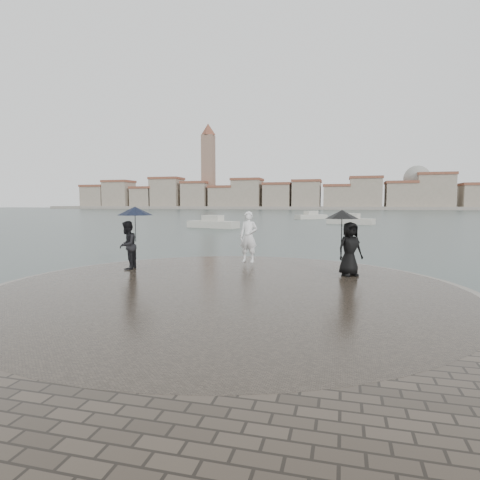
# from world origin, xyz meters

# --- Properties ---
(ground) EXTENTS (400.00, 400.00, 0.00)m
(ground) POSITION_xyz_m (0.00, 0.00, 0.00)
(ground) COLOR #2B3835
(ground) RESTS_ON ground
(kerb_ring) EXTENTS (12.50, 12.50, 0.32)m
(kerb_ring) POSITION_xyz_m (0.00, 3.50, 0.16)
(kerb_ring) COLOR gray
(kerb_ring) RESTS_ON ground
(quay_tip) EXTENTS (11.90, 11.90, 0.36)m
(quay_tip) POSITION_xyz_m (0.00, 3.50, 0.18)
(quay_tip) COLOR #2D261E
(quay_tip) RESTS_ON ground
(statue) EXTENTS (0.74, 0.54, 1.85)m
(statue) POSITION_xyz_m (-0.46, 7.84, 1.29)
(statue) COLOR white
(statue) RESTS_ON quay_tip
(visitor_left) EXTENTS (1.20, 1.16, 2.04)m
(visitor_left) POSITION_xyz_m (-3.82, 5.31, 1.53)
(visitor_left) COLOR black
(visitor_left) RESTS_ON quay_tip
(visitor_right) EXTENTS (1.22, 1.03, 1.95)m
(visitor_right) POSITION_xyz_m (3.01, 5.89, 1.46)
(visitor_right) COLOR black
(visitor_right) RESTS_ON quay_tip
(far_skyline) EXTENTS (260.00, 20.00, 37.00)m
(far_skyline) POSITION_xyz_m (-6.29, 160.71, 5.61)
(far_skyline) COLOR gray
(far_skyline) RESTS_ON ground
(boats) EXTENTS (35.30, 29.69, 1.50)m
(boats) POSITION_xyz_m (2.95, 42.45, 0.38)
(boats) COLOR beige
(boats) RESTS_ON ground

